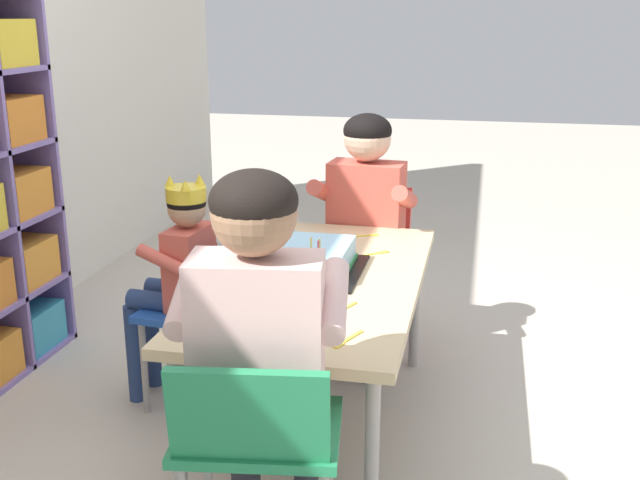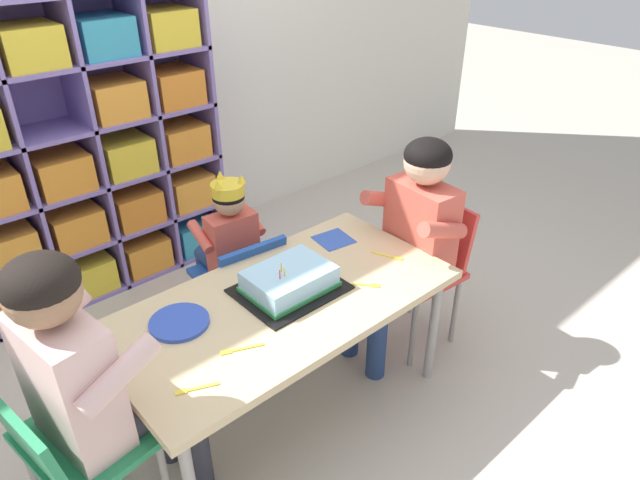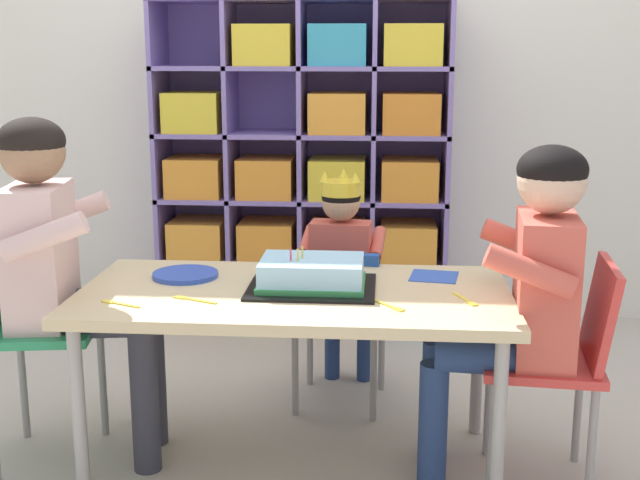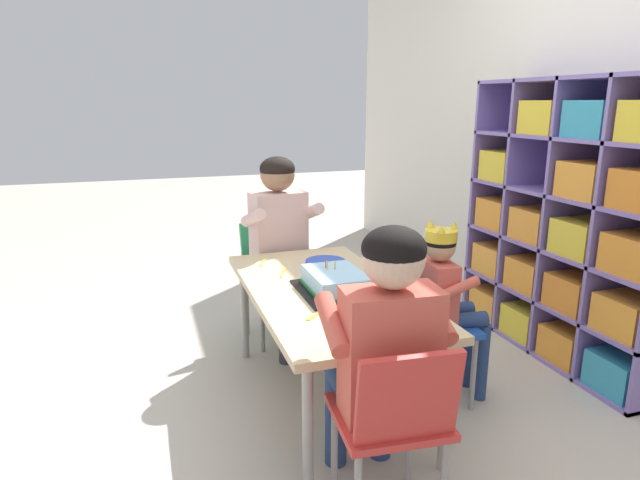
{
  "view_description": "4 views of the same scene",
  "coord_description": "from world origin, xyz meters",
  "px_view_note": "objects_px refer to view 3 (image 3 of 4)",
  "views": [
    {
      "loc": [
        -2.28,
        -0.5,
        1.38
      ],
      "look_at": [
        0.02,
        0.0,
        0.68
      ],
      "focal_mm": 42.86,
      "sensor_mm": 36.0,
      "label": 1
    },
    {
      "loc": [
        -0.99,
        -1.31,
        1.78
      ],
      "look_at": [
        0.09,
        -0.1,
        0.81
      ],
      "focal_mm": 31.61,
      "sensor_mm": 36.0,
      "label": 2
    },
    {
      "loc": [
        0.26,
        -2.36,
        1.25
      ],
      "look_at": [
        0.08,
        -0.1,
        0.73
      ],
      "focal_mm": 47.04,
      "sensor_mm": 36.0,
      "label": 3
    },
    {
      "loc": [
        2.08,
        -0.73,
        1.35
      ],
      "look_at": [
        0.01,
        -0.03,
        0.78
      ],
      "focal_mm": 30.02,
      "sensor_mm": 36.0,
      "label": 4
    }
  ],
  "objects_px": {
    "birthday_cake_on_tray": "(312,276)",
    "fork_beside_plate_stack": "(466,300)",
    "classroom_chair_adult_side": "(29,325)",
    "fork_scattered_mid_table": "(118,303)",
    "activity_table": "(294,305)",
    "fork_near_child_seat": "(388,306)",
    "adult_helper_seated": "(61,253)",
    "classroom_chair_guest_side": "(562,353)",
    "child_with_crown": "(343,257)",
    "classroom_chair_blue": "(338,307)",
    "guest_at_table_side": "(524,282)",
    "fork_by_napkin": "(193,299)",
    "paper_plate_stack": "(185,275)"
  },
  "relations": [
    {
      "from": "activity_table",
      "to": "classroom_chair_adult_side",
      "type": "distance_m",
      "value": 0.81
    },
    {
      "from": "classroom_chair_blue",
      "to": "classroom_chair_guest_side",
      "type": "bearing_deg",
      "value": 150.17
    },
    {
      "from": "classroom_chair_adult_side",
      "to": "fork_scattered_mid_table",
      "type": "xyz_separation_m",
      "value": [
        0.33,
        -0.15,
        0.12
      ]
    },
    {
      "from": "classroom_chair_blue",
      "to": "child_with_crown",
      "type": "height_order",
      "value": "child_with_crown"
    },
    {
      "from": "child_with_crown",
      "to": "fork_beside_plate_stack",
      "type": "relative_size",
      "value": 6.61
    },
    {
      "from": "birthday_cake_on_tray",
      "to": "fork_by_napkin",
      "type": "xyz_separation_m",
      "value": [
        -0.33,
        -0.15,
        -0.04
      ]
    },
    {
      "from": "classroom_chair_blue",
      "to": "birthday_cake_on_tray",
      "type": "relative_size",
      "value": 1.6
    },
    {
      "from": "classroom_chair_adult_side",
      "to": "child_with_crown",
      "type": "bearing_deg",
      "value": -66.81
    },
    {
      "from": "birthday_cake_on_tray",
      "to": "classroom_chair_guest_side",
      "type": "bearing_deg",
      "value": -5.45
    },
    {
      "from": "classroom_chair_blue",
      "to": "child_with_crown",
      "type": "bearing_deg",
      "value": -89.46
    },
    {
      "from": "classroom_chair_adult_side",
      "to": "fork_beside_plate_stack",
      "type": "distance_m",
      "value": 1.3
    },
    {
      "from": "guest_at_table_side",
      "to": "fork_scattered_mid_table",
      "type": "xyz_separation_m",
      "value": [
        -1.13,
        -0.14,
        -0.05
      ]
    },
    {
      "from": "fork_beside_plate_stack",
      "to": "fork_near_child_seat",
      "type": "distance_m",
      "value": 0.23
    },
    {
      "from": "classroom_chair_blue",
      "to": "fork_by_napkin",
      "type": "bearing_deg",
      "value": 61.07
    },
    {
      "from": "adult_helper_seated",
      "to": "fork_beside_plate_stack",
      "type": "bearing_deg",
      "value": -101.01
    },
    {
      "from": "classroom_chair_adult_side",
      "to": "guest_at_table_side",
      "type": "bearing_deg",
      "value": -98.64
    },
    {
      "from": "classroom_chair_guest_side",
      "to": "adult_helper_seated",
      "type": "bearing_deg",
      "value": -86.22
    },
    {
      "from": "activity_table",
      "to": "classroom_chair_blue",
      "type": "bearing_deg",
      "value": 76.25
    },
    {
      "from": "fork_scattered_mid_table",
      "to": "fork_by_napkin",
      "type": "bearing_deg",
      "value": 39.1
    },
    {
      "from": "fork_beside_plate_stack",
      "to": "birthday_cake_on_tray",
      "type": "bearing_deg",
      "value": 55.82
    },
    {
      "from": "activity_table",
      "to": "classroom_chair_guest_side",
      "type": "height_order",
      "value": "classroom_chair_guest_side"
    },
    {
      "from": "classroom_chair_adult_side",
      "to": "paper_plate_stack",
      "type": "bearing_deg",
      "value": -80.12
    },
    {
      "from": "guest_at_table_side",
      "to": "fork_beside_plate_stack",
      "type": "distance_m",
      "value": 0.18
    },
    {
      "from": "activity_table",
      "to": "classroom_chair_adult_side",
      "type": "xyz_separation_m",
      "value": [
        -0.8,
        -0.03,
        -0.07
      ]
    },
    {
      "from": "child_with_crown",
      "to": "fork_by_napkin",
      "type": "distance_m",
      "value": 0.77
    },
    {
      "from": "classroom_chair_blue",
      "to": "classroom_chair_adult_side",
      "type": "distance_m",
      "value": 1.02
    },
    {
      "from": "fork_near_child_seat",
      "to": "adult_helper_seated",
      "type": "bearing_deg",
      "value": 42.59
    },
    {
      "from": "child_with_crown",
      "to": "birthday_cake_on_tray",
      "type": "xyz_separation_m",
      "value": [
        -0.06,
        -0.51,
        0.07
      ]
    },
    {
      "from": "adult_helper_seated",
      "to": "birthday_cake_on_tray",
      "type": "bearing_deg",
      "value": -95.54
    },
    {
      "from": "paper_plate_stack",
      "to": "fork_scattered_mid_table",
      "type": "bearing_deg",
      "value": -111.98
    },
    {
      "from": "classroom_chair_blue",
      "to": "fork_by_napkin",
      "type": "height_order",
      "value": "classroom_chair_blue"
    },
    {
      "from": "child_with_crown",
      "to": "activity_table",
      "type": "bearing_deg",
      "value": 83.51
    },
    {
      "from": "classroom_chair_blue",
      "to": "guest_at_table_side",
      "type": "distance_m",
      "value": 0.76
    },
    {
      "from": "paper_plate_stack",
      "to": "fork_scattered_mid_table",
      "type": "relative_size",
      "value": 1.62
    },
    {
      "from": "classroom_chair_guest_side",
      "to": "birthday_cake_on_tray",
      "type": "xyz_separation_m",
      "value": [
        -0.72,
        0.07,
        0.19
      ]
    },
    {
      "from": "child_with_crown",
      "to": "fork_scattered_mid_table",
      "type": "bearing_deg",
      "value": 56.05
    },
    {
      "from": "activity_table",
      "to": "fork_beside_plate_stack",
      "type": "height_order",
      "value": "fork_beside_plate_stack"
    },
    {
      "from": "classroom_chair_guest_side",
      "to": "guest_at_table_side",
      "type": "xyz_separation_m",
      "value": [
        -0.11,
        0.01,
        0.21
      ]
    },
    {
      "from": "classroom_chair_adult_side",
      "to": "fork_near_child_seat",
      "type": "xyz_separation_m",
      "value": [
        1.08,
        -0.11,
        0.12
      ]
    },
    {
      "from": "activity_table",
      "to": "adult_helper_seated",
      "type": "distance_m",
      "value": 0.71
    },
    {
      "from": "classroom_chair_blue",
      "to": "fork_scattered_mid_table",
      "type": "relative_size",
      "value": 4.79
    },
    {
      "from": "fork_near_child_seat",
      "to": "child_with_crown",
      "type": "bearing_deg",
      "value": -26.64
    },
    {
      "from": "birthday_cake_on_tray",
      "to": "fork_beside_plate_stack",
      "type": "height_order",
      "value": "birthday_cake_on_tray"
    },
    {
      "from": "classroom_chair_adult_side",
      "to": "fork_scattered_mid_table",
      "type": "relative_size",
      "value": 5.39
    },
    {
      "from": "child_with_crown",
      "to": "fork_near_child_seat",
      "type": "xyz_separation_m",
      "value": [
        0.16,
        -0.67,
        0.03
      ]
    },
    {
      "from": "guest_at_table_side",
      "to": "classroom_chair_guest_side",
      "type": "bearing_deg",
      "value": 90.0
    },
    {
      "from": "birthday_cake_on_tray",
      "to": "fork_near_child_seat",
      "type": "bearing_deg",
      "value": -35.58
    },
    {
      "from": "classroom_chair_adult_side",
      "to": "fork_by_napkin",
      "type": "height_order",
      "value": "classroom_chair_adult_side"
    },
    {
      "from": "child_with_crown",
      "to": "fork_scattered_mid_table",
      "type": "xyz_separation_m",
      "value": [
        -0.59,
        -0.71,
        0.03
      ]
    },
    {
      "from": "classroom_chair_guest_side",
      "to": "birthday_cake_on_tray",
      "type": "relative_size",
      "value": 1.79
    }
  ]
}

